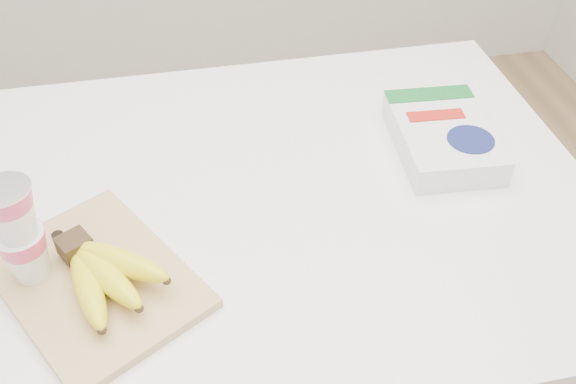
# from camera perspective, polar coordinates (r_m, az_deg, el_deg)

# --- Properties ---
(room) EXTENTS (4.00, 4.00, 4.00)m
(room) POSITION_cam_1_polar(r_m,az_deg,el_deg) (0.99, -7.14, 12.91)
(room) COLOR tan
(room) RESTS_ON ground
(table) EXTENTS (1.38, 0.92, 1.03)m
(table) POSITION_cam_1_polar(r_m,az_deg,el_deg) (1.57, -4.52, -14.70)
(table) COLOR white
(table) RESTS_ON ground
(cutting_board) EXTENTS (0.38, 0.42, 0.02)m
(cutting_board) POSITION_cam_1_polar(r_m,az_deg,el_deg) (1.07, -16.75, -7.58)
(cutting_board) COLOR #DBC078
(cutting_board) RESTS_ON table
(bananas) EXTENTS (0.19, 0.21, 0.07)m
(bananas) POSITION_cam_1_polar(r_m,az_deg,el_deg) (1.03, -16.12, -6.94)
(bananas) COLOR #382816
(bananas) RESTS_ON cutting_board
(yogurt_stack) EXTENTS (0.08, 0.08, 0.18)m
(yogurt_stack) POSITION_cam_1_polar(r_m,az_deg,el_deg) (1.03, -22.88, -3.20)
(yogurt_stack) COLOR white
(yogurt_stack) RESTS_ON cutting_board
(cereal_box) EXTENTS (0.20, 0.27, 0.06)m
(cereal_box) POSITION_cam_1_polar(r_m,az_deg,el_deg) (1.30, 13.61, 4.83)
(cereal_box) COLOR white
(cereal_box) RESTS_ON table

